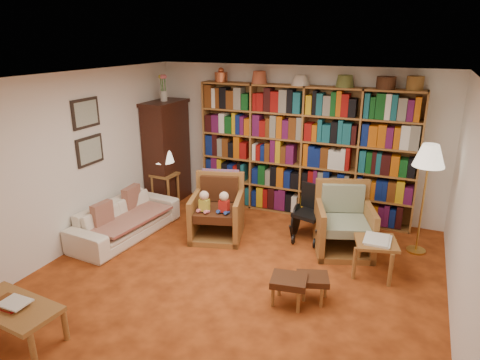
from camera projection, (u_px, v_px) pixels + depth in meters
The scene contains 23 objects.
floor at pixel (237, 276), 5.52m from camera, with size 5.00×5.00×0.00m, color #BE531D.
ceiling at pixel (236, 78), 4.72m from camera, with size 5.00×5.00×0.00m, color white.
wall_back at pixel (295, 141), 7.30m from camera, with size 5.00×5.00×0.00m, color white.
wall_front at pixel (92, 295), 2.94m from camera, with size 5.00×5.00×0.00m, color white.
wall_left at pixel (75, 162), 6.05m from camera, with size 5.00×5.00×0.00m, color white.
wall_right at pixel (470, 218), 4.20m from camera, with size 5.00×5.00×0.00m, color white.
bookshelf at pixel (303, 148), 7.11m from camera, with size 3.60×0.30×2.42m.
curio_cabinet at pixel (167, 151), 7.80m from camera, with size 0.50×0.95×2.40m.
framed_pictures at pixel (88, 132), 6.18m from camera, with size 0.03×0.52×0.97m.
sofa at pixel (126, 219), 6.57m from camera, with size 0.72×1.83×0.54m, color #F2E5CD.
sofa_throw at pixel (128, 218), 6.54m from camera, with size 0.70×1.32×0.04m, color beige.
cushion_left at pixel (132, 200), 6.87m from camera, with size 0.12×0.37×0.37m, color maroon.
cushion_right at pixel (102, 216), 6.26m from camera, with size 0.11×0.35×0.35m, color maroon.
side_table_lamp at pixel (165, 182), 7.68m from camera, with size 0.43×0.43×0.62m.
table_lamp at pixel (164, 155), 7.52m from camera, with size 0.37×0.37×0.50m.
armchair_leather at pixel (220, 211), 6.58m from camera, with size 0.97×0.98×0.97m.
armchair_sage at pixel (345, 225), 6.14m from camera, with size 1.04×1.04×0.97m.
wheelchair at pixel (310, 214), 6.49m from camera, with size 0.50×0.66×0.82m.
floor_lamp at pixel (429, 160), 5.73m from camera, with size 0.42×0.42×1.59m.
side_table_papers at pixel (376, 246), 5.45m from camera, with size 0.62×0.62×0.51m.
footstool_a at pixel (289, 282), 4.87m from camera, with size 0.45×0.40×0.34m.
footstool_b at pixel (313, 280), 4.96m from camera, with size 0.44×0.41×0.31m.
coffee_table at pixel (13, 310), 4.25m from camera, with size 1.02×0.58×0.47m.
Camera 1 is at (1.93, -4.43, 2.94)m, focal length 32.00 mm.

